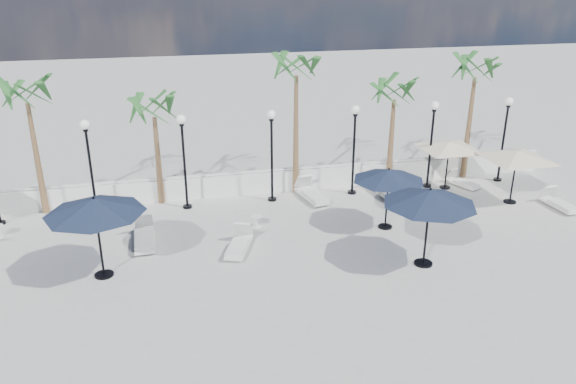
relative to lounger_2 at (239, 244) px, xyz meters
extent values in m
plane|color=#A1A19C|center=(1.99, -2.33, -0.24)|extent=(100.00, 100.00, 0.00)
cube|color=silver|center=(1.99, 5.17, 0.21)|extent=(26.00, 0.30, 0.90)
cube|color=silver|center=(1.99, 5.17, 0.73)|extent=(26.00, 0.12, 0.08)
cylinder|color=black|center=(-8.51, 4.17, -0.19)|extent=(0.36, 0.36, 0.10)
cylinder|color=black|center=(-5.01, 4.17, -0.19)|extent=(0.36, 0.36, 0.10)
cylinder|color=black|center=(-5.01, 4.17, 1.51)|extent=(0.10, 0.10, 3.50)
cylinder|color=black|center=(-5.01, 4.17, 3.21)|extent=(0.18, 0.18, 0.10)
sphere|color=white|center=(-5.01, 4.17, 3.42)|extent=(0.36, 0.36, 0.36)
cylinder|color=black|center=(-1.51, 4.17, -0.19)|extent=(0.36, 0.36, 0.10)
cylinder|color=black|center=(-1.51, 4.17, 1.51)|extent=(0.10, 0.10, 3.50)
cylinder|color=black|center=(-1.51, 4.17, 3.21)|extent=(0.18, 0.18, 0.10)
sphere|color=white|center=(-1.51, 4.17, 3.42)|extent=(0.36, 0.36, 0.36)
cylinder|color=black|center=(1.99, 4.17, -0.19)|extent=(0.36, 0.36, 0.10)
cylinder|color=black|center=(1.99, 4.17, 1.51)|extent=(0.10, 0.10, 3.50)
cylinder|color=black|center=(1.99, 4.17, 3.21)|extent=(0.18, 0.18, 0.10)
sphere|color=white|center=(1.99, 4.17, 3.42)|extent=(0.36, 0.36, 0.36)
cylinder|color=black|center=(5.49, 4.17, -0.19)|extent=(0.36, 0.36, 0.10)
cylinder|color=black|center=(5.49, 4.17, 1.51)|extent=(0.10, 0.10, 3.50)
cylinder|color=black|center=(5.49, 4.17, 3.21)|extent=(0.18, 0.18, 0.10)
sphere|color=white|center=(5.49, 4.17, 3.42)|extent=(0.36, 0.36, 0.36)
cylinder|color=black|center=(8.99, 4.17, -0.19)|extent=(0.36, 0.36, 0.10)
cylinder|color=black|center=(8.99, 4.17, 1.51)|extent=(0.10, 0.10, 3.50)
cylinder|color=black|center=(8.99, 4.17, 3.21)|extent=(0.18, 0.18, 0.10)
sphere|color=white|center=(8.99, 4.17, 3.42)|extent=(0.36, 0.36, 0.36)
cylinder|color=black|center=(12.49, 4.17, -0.19)|extent=(0.36, 0.36, 0.10)
cylinder|color=black|center=(12.49, 4.17, 1.51)|extent=(0.10, 0.10, 3.50)
cylinder|color=black|center=(12.49, 4.17, 3.21)|extent=(0.18, 0.18, 0.10)
sphere|color=white|center=(12.49, 4.17, 3.42)|extent=(0.36, 0.36, 0.36)
cone|color=brown|center=(-7.01, 4.97, 1.96)|extent=(0.28, 0.28, 4.40)
cone|color=brown|center=(-2.51, 4.97, 1.56)|extent=(0.28, 0.28, 3.60)
cone|color=brown|center=(3.19, 4.97, 2.26)|extent=(0.28, 0.28, 5.00)
cone|color=brown|center=(7.49, 4.97, 1.66)|extent=(0.28, 0.28, 3.80)
cone|color=brown|center=(11.19, 4.97, 2.06)|extent=(0.28, 0.28, 4.60)
cube|color=silver|center=(-0.01, -0.02, -0.09)|extent=(1.24, 1.93, 0.10)
cube|color=silver|center=(-0.10, -0.25, 0.02)|extent=(0.98, 1.36, 0.10)
cube|color=silver|center=(0.26, 0.67, 0.28)|extent=(0.69, 0.61, 0.57)
cube|color=silver|center=(-3.16, 1.22, -0.07)|extent=(0.72, 2.06, 0.11)
cube|color=silver|center=(-3.16, 0.95, 0.05)|extent=(0.66, 1.39, 0.11)
cube|color=silver|center=(-3.18, 2.05, 0.34)|extent=(0.65, 0.50, 0.64)
cube|color=silver|center=(6.77, 3.78, -0.07)|extent=(0.97, 2.15, 0.11)
cube|color=silver|center=(6.80, 3.51, 0.06)|extent=(0.83, 1.48, 0.11)
cube|color=silver|center=(6.65, 4.62, 0.35)|extent=(0.71, 0.57, 0.65)
cube|color=silver|center=(3.63, 3.87, -0.07)|extent=(1.09, 2.12, 0.11)
cube|color=silver|center=(3.69, 3.60, 0.05)|extent=(0.91, 1.47, 0.11)
cube|color=silver|center=(3.46, 4.67, 0.33)|extent=(0.72, 0.60, 0.63)
cube|color=silver|center=(10.52, 3.87, -0.11)|extent=(1.11, 1.66, 0.09)
cube|color=silver|center=(10.60, 3.67, -0.01)|extent=(0.87, 1.18, 0.09)
cube|color=silver|center=(10.27, 4.46, 0.21)|extent=(0.60, 0.54, 0.49)
cube|color=silver|center=(13.08, 0.75, -0.09)|extent=(0.71, 1.79, 0.09)
cube|color=silver|center=(13.10, 0.52, 0.01)|extent=(0.63, 1.22, 0.09)
cube|color=silver|center=(13.03, 1.46, 0.26)|extent=(0.58, 0.45, 0.55)
cylinder|color=silver|center=(0.91, 1.76, -0.22)|extent=(0.34, 0.34, 0.03)
cylinder|color=silver|center=(0.91, 1.76, -0.03)|extent=(0.05, 0.05, 0.41)
cylinder|color=silver|center=(0.91, 1.76, 0.19)|extent=(0.45, 0.45, 0.03)
cylinder|color=silver|center=(7.28, 1.16, -0.22)|extent=(0.36, 0.36, 0.03)
cylinder|color=silver|center=(7.28, 1.16, -0.02)|extent=(0.05, 0.05, 0.43)
cylinder|color=silver|center=(7.28, 1.16, 0.20)|extent=(0.46, 0.46, 0.03)
cylinder|color=black|center=(-4.40, -0.72, -0.20)|extent=(0.59, 0.59, 0.06)
cylinder|color=black|center=(-4.40, -0.72, 1.05)|extent=(0.07, 0.07, 2.58)
cone|color=black|center=(-4.40, -0.72, 2.15)|extent=(3.05, 3.05, 0.47)
sphere|color=black|center=(-4.40, -0.72, 2.41)|extent=(0.08, 0.08, 0.08)
cylinder|color=black|center=(5.59, 0.63, -0.21)|extent=(0.53, 0.53, 0.06)
cylinder|color=black|center=(5.59, 0.63, 0.89)|extent=(0.07, 0.07, 2.25)
cone|color=black|center=(5.59, 0.63, 1.85)|extent=(2.63, 2.63, 0.42)
sphere|color=black|center=(5.59, 0.63, 2.08)|extent=(0.08, 0.08, 0.08)
cylinder|color=black|center=(5.73, -2.29, -0.20)|extent=(0.60, 0.60, 0.06)
cylinder|color=black|center=(5.73, -2.29, 1.05)|extent=(0.07, 0.07, 2.56)
cone|color=black|center=(5.73, -2.29, 2.14)|extent=(2.99, 2.99, 0.48)
sphere|color=black|center=(5.73, -2.29, 2.40)|extent=(0.09, 0.09, 0.09)
cylinder|color=black|center=(9.71, 3.87, -0.21)|extent=(0.47, 0.47, 0.05)
cylinder|color=black|center=(9.71, 3.87, 0.81)|extent=(0.06, 0.06, 2.09)
pyramid|color=beige|center=(9.71, 3.87, 1.87)|extent=(4.62, 4.62, 0.32)
cylinder|color=black|center=(11.54, 1.74, -0.21)|extent=(0.51, 0.51, 0.06)
cylinder|color=black|center=(11.54, 1.74, 0.87)|extent=(0.07, 0.07, 2.21)
pyramid|color=beige|center=(11.54, 1.74, 1.99)|extent=(4.79, 4.79, 0.34)
camera|label=1|loc=(-2.21, -17.07, 8.74)|focal=35.00mm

